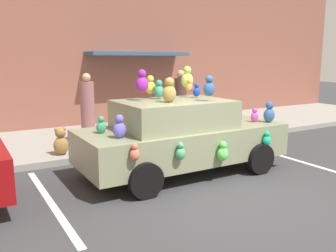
{
  "coord_description": "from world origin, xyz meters",
  "views": [
    {
      "loc": [
        -3.98,
        -4.93,
        2.37
      ],
      "look_at": [
        0.01,
        1.86,
        0.9
      ],
      "focal_mm": 38.43,
      "sensor_mm": 36.0,
      "label": 1
    }
  ],
  "objects_px": {
    "pedestrian_walking_past": "(88,111)",
    "pedestrian_by_lamp": "(181,103)",
    "teddy_bear_on_sidewalk": "(61,142)",
    "plush_covered_car": "(180,135)"
  },
  "relations": [
    {
      "from": "pedestrian_walking_past",
      "to": "pedestrian_by_lamp",
      "type": "distance_m",
      "value": 3.02
    },
    {
      "from": "pedestrian_by_lamp",
      "to": "plush_covered_car",
      "type": "bearing_deg",
      "value": -122.42
    },
    {
      "from": "teddy_bear_on_sidewalk",
      "to": "pedestrian_by_lamp",
      "type": "bearing_deg",
      "value": 14.12
    },
    {
      "from": "pedestrian_walking_past",
      "to": "pedestrian_by_lamp",
      "type": "height_order",
      "value": "pedestrian_by_lamp"
    },
    {
      "from": "pedestrian_by_lamp",
      "to": "pedestrian_walking_past",
      "type": "bearing_deg",
      "value": -176.53
    },
    {
      "from": "plush_covered_car",
      "to": "pedestrian_by_lamp",
      "type": "relative_size",
      "value": 2.28
    },
    {
      "from": "plush_covered_car",
      "to": "pedestrian_by_lamp",
      "type": "xyz_separation_m",
      "value": [
        2.0,
        3.15,
        0.22
      ]
    },
    {
      "from": "teddy_bear_on_sidewalk",
      "to": "pedestrian_by_lamp",
      "type": "distance_m",
      "value": 4.11
    },
    {
      "from": "plush_covered_car",
      "to": "pedestrian_by_lamp",
      "type": "bearing_deg",
      "value": 57.58
    },
    {
      "from": "teddy_bear_on_sidewalk",
      "to": "pedestrian_walking_past",
      "type": "relative_size",
      "value": 0.36
    }
  ]
}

